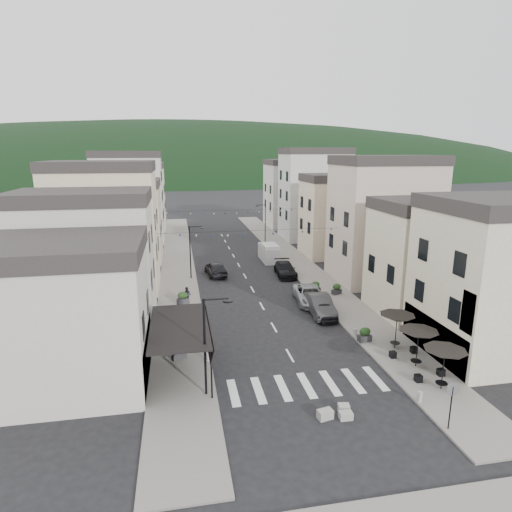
{
  "coord_description": "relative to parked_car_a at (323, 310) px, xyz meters",
  "views": [
    {
      "loc": [
        -7.31,
        -20.46,
        13.84
      ],
      "look_at": [
        0.41,
        21.19,
        3.5
      ],
      "focal_mm": 30.0,
      "sensor_mm": 36.0,
      "label": 1
    }
  ],
  "objects": [
    {
      "name": "parked_car_d",
      "position": [
        0.0,
        12.98,
        0.05
      ],
      "size": [
        2.48,
        5.35,
        1.51
      ],
      "primitive_type": "imported",
      "rotation": [
        0.0,
        0.0,
        -0.07
      ],
      "color": "black",
      "rests_on": "ground"
    },
    {
      "name": "planter_rc",
      "position": [
        1.4,
        6.29,
        -0.05
      ],
      "size": [
        1.03,
        0.61,
        1.12
      ],
      "rotation": [
        0.0,
        0.0,
        -0.06
      ],
      "color": "#2B2C2E",
      "rests_on": "sidewalk_right"
    },
    {
      "name": "streetlamp_left_near",
      "position": [
        -10.42,
        -10.35,
        2.99
      ],
      "size": [
        1.7,
        0.56,
        6.0
      ],
      "color": "black",
      "rests_on": "ground"
    },
    {
      "name": "boutique_awning",
      "position": [
        -11.85,
        -7.35,
        2.4
      ],
      "size": [
        3.77,
        7.5,
        3.28
      ],
      "color": "black",
      "rests_on": "ground"
    },
    {
      "name": "streetlamp_right_far",
      "position": [
        1.22,
        31.65,
        2.99
      ],
      "size": [
        1.7,
        0.56,
        6.0
      ],
      "color": "black",
      "rests_on": "ground"
    },
    {
      "name": "bistro_building",
      "position": [
        9.9,
        -8.35,
        4.29
      ],
      "size": [
        10.0,
        8.0,
        10.0
      ],
      "primitive_type": "cube",
      "color": "#BAB594",
      "rests_on": "ground"
    },
    {
      "name": "pedestrian_a",
      "position": [
        -12.03,
        2.28,
        0.27
      ],
      "size": [
        0.67,
        0.48,
        1.71
      ],
      "primitive_type": "imported",
      "rotation": [
        0.0,
        0.0,
        -0.11
      ],
      "color": "black",
      "rests_on": "sidewalk_left"
    },
    {
      "name": "hill_backdrop",
      "position": [
        -4.6,
        287.65,
        -0.71
      ],
      "size": [
        640.0,
        360.0,
        70.0
      ],
      "primitive_type": "ellipsoid",
      "color": "black",
      "rests_on": "ground"
    },
    {
      "name": "delivery_van",
      "position": [
        -0.4,
        20.03,
        0.42
      ],
      "size": [
        1.97,
        4.84,
        2.31
      ],
      "rotation": [
        0.0,
        0.0,
        0.01
      ],
      "color": "silver",
      "rests_on": "ground"
    },
    {
      "name": "boutique_building",
      "position": [
        -20.1,
        -7.35,
        3.29
      ],
      "size": [
        12.0,
        8.0,
        8.0
      ],
      "primitive_type": "cube",
      "color": "#B5B0A6",
      "rests_on": "ground"
    },
    {
      "name": "bunting_near",
      "position": [
        -4.6,
        9.65,
        4.94
      ],
      "size": [
        19.0,
        0.28,
        0.62
      ],
      "color": "black",
      "rests_on": "ground"
    },
    {
      "name": "parked_car_a",
      "position": [
        0.0,
        0.0,
        0.0
      ],
      "size": [
        1.74,
        4.19,
        1.42
      ],
      "primitive_type": "imported",
      "rotation": [
        0.0,
        0.0,
        -0.02
      ],
      "color": "black",
      "rests_on": "ground"
    },
    {
      "name": "concrete_block_a",
      "position": [
        -4.63,
        -13.73,
        -0.46
      ],
      "size": [
        0.89,
        0.65,
        0.5
      ],
      "primitive_type": "cube",
      "rotation": [
        0.0,
        0.0,
        0.21
      ],
      "color": "gray",
      "rests_on": "ground"
    },
    {
      "name": "planter_rb",
      "position": [
        3.29,
        5.35,
        -0.07
      ],
      "size": [
        1.08,
        0.87,
        1.07
      ],
      "rotation": [
        0.0,
        0.0,
        0.43
      ],
      "color": "#29292B",
      "rests_on": "sidewalk_right"
    },
    {
      "name": "buildings_row_left",
      "position": [
        -19.1,
        25.4,
        5.41
      ],
      "size": [
        10.2,
        54.16,
        14.0
      ],
      "color": "#B5B0A6",
      "rests_on": "ground"
    },
    {
      "name": "bunting_far",
      "position": [
        -4.6,
        25.65,
        4.94
      ],
      "size": [
        19.0,
        0.28,
        0.62
      ],
      "color": "black",
      "rests_on": "ground"
    },
    {
      "name": "planter_lb",
      "position": [
        -11.75,
        5.27,
        -0.02
      ],
      "size": [
        1.17,
        0.87,
        1.16
      ],
      "rotation": [
        0.0,
        0.0,
        0.32
      ],
      "color": "#323335",
      "rests_on": "sidewalk_left"
    },
    {
      "name": "sidewalk_left",
      "position": [
        -12.1,
        19.65,
        -0.65
      ],
      "size": [
        4.0,
        76.0,
        0.12
      ],
      "primitive_type": "cube",
      "color": "slate",
      "rests_on": "ground"
    },
    {
      "name": "ground",
      "position": [
        -4.6,
        -12.35,
        -0.71
      ],
      "size": [
        700.0,
        700.0,
        0.0
      ],
      "primitive_type": "plane",
      "color": "black",
      "rests_on": "ground"
    },
    {
      "name": "cafe_terrace",
      "position": [
        3.1,
        -9.55,
        1.65
      ],
      "size": [
        2.5,
        8.1,
        2.53
      ],
      "color": "black",
      "rests_on": "ground"
    },
    {
      "name": "planter_ra",
      "position": [
        1.4,
        -5.36,
        -0.06
      ],
      "size": [
        1.04,
        0.67,
        1.09
      ],
      "rotation": [
        0.0,
        0.0,
        0.14
      ],
      "color": "#2A2A2C",
      "rests_on": "sidewalk_right"
    },
    {
      "name": "bollards",
      "position": [
        -4.6,
        -6.85,
        -0.29
      ],
      "size": [
        11.66,
        10.26,
        0.6
      ],
      "color": "gray",
      "rests_on": "ground"
    },
    {
      "name": "parked_car_c",
      "position": [
        0.0,
        3.78,
        0.06
      ],
      "size": [
        3.07,
        5.77,
        1.54
      ],
      "primitive_type": "imported",
      "rotation": [
        0.0,
        0.0,
        -0.09
      ],
      "color": "#9B9EA3",
      "rests_on": "ground"
    },
    {
      "name": "parked_car_e",
      "position": [
        -7.84,
        14.56,
        0.12
      ],
      "size": [
        2.53,
        5.07,
        1.66
      ],
      "primitive_type": "imported",
      "rotation": [
        0.0,
        0.0,
        3.26
      ],
      "color": "black",
      "rests_on": "ground"
    },
    {
      "name": "concrete_block_c",
      "position": [
        -3.55,
        -13.95,
        -0.51
      ],
      "size": [
        0.72,
        0.52,
        0.4
      ],
      "primitive_type": "cube",
      "rotation": [
        0.0,
        0.0,
        -0.04
      ],
      "color": "gray",
      "rests_on": "ground"
    },
    {
      "name": "streetlamp_left_far",
      "position": [
        -10.42,
        13.65,
        2.99
      ],
      "size": [
        1.7,
        0.56,
        6.0
      ],
      "color": "black",
      "rests_on": "ground"
    },
    {
      "name": "parked_car_b",
      "position": [
        0.0,
        0.75,
        0.14
      ],
      "size": [
        2.04,
        5.22,
        1.69
      ],
      "primitive_type": "imported",
      "rotation": [
        0.0,
        0.0,
        -0.05
      ],
      "color": "#313133",
      "rests_on": "ground"
    },
    {
      "name": "sidewalk_right",
      "position": [
        2.9,
        19.65,
        -0.65
      ],
      "size": [
        4.0,
        76.0,
        0.12
      ],
      "primitive_type": "cube",
      "color": "slate",
      "rests_on": "ground"
    },
    {
      "name": "pedestrian_b",
      "position": [
        -11.32,
        5.46,
        0.17
      ],
      "size": [
        0.9,
        0.8,
        1.53
      ],
      "primitive_type": "imported",
      "rotation": [
        0.0,
        0.0,
        -0.35
      ],
      "color": "#241E29",
      "rests_on": "sidewalk_left"
    },
    {
      "name": "buildings_row_right",
      "position": [
        9.9,
        24.24,
        5.61
      ],
      "size": [
        10.2,
        54.16,
        14.5
      ],
      "color": "#BAB594",
      "rests_on": "ground"
    },
    {
      "name": "planter_la",
      "position": [
        -12.22,
        -5.67,
        -0.08
      ],
      "size": [
        1.06,
        0.82,
        1.05
      ],
      "rotation": [
        0.0,
        0.0,
        0.37
      ],
      "color": "#2F2E31",
      "rests_on": "sidewalk_left"
    },
    {
      "name": "traffic_sign",
      "position": [
        1.2,
        -15.85,
        1.22
      ],
      "size": [
        0.7,
        0.07,
        2.7
      ],
      "color": "black",
      "rests_on": "ground"
    },
    {
      "name": "concrete_block_b",
      "position": [
        -3.42,
        -13.35,
        -0.48
      ],
      "size": [
        0.67,
        0.54,
        0.45
      ],
      "primitive_type": "cube",
      "rotation": [
        0.0,
        0.0,
        -0.17
      ],
      "color": "#999891",
      "rests_on": "ground"
    }
  ]
}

